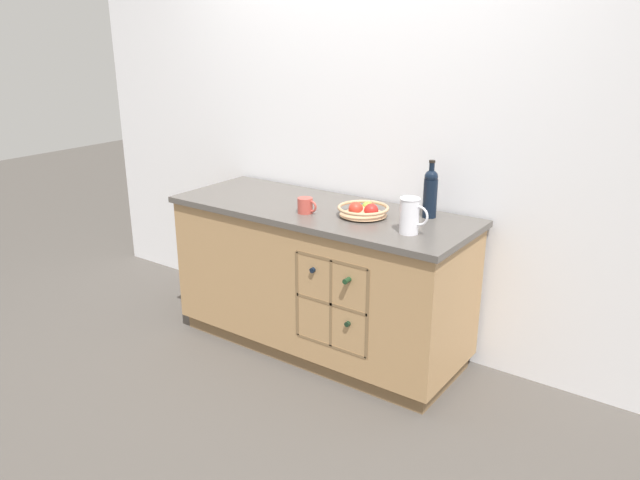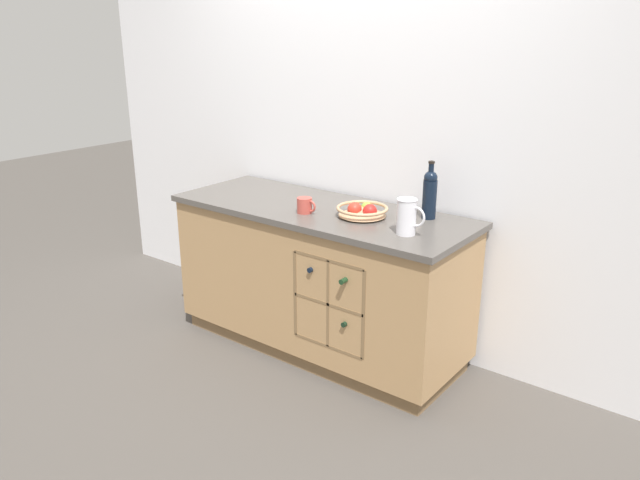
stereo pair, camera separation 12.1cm
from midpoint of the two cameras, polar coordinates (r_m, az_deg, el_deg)
name	(u,v)px [view 2 (the right image)]	position (r m, az deg, el deg)	size (l,w,h in m)	color
ground_plane	(320,345)	(3.89, 0.91, -9.62)	(14.00, 14.00, 0.00)	#4C4742
back_wall	(360,130)	(3.78, 4.57, 10.00)	(4.40, 0.06, 2.55)	white
kitchen_island	(320,278)	(3.69, 0.96, -3.54)	(1.78, 0.70, 0.88)	brown
fruit_bowl	(362,210)	(3.38, 4.90, 2.72)	(0.28, 0.28, 0.09)	tan
white_pitcher	(407,216)	(3.11, 9.08, 2.19)	(0.15, 0.10, 0.18)	white
ceramic_mug	(305,205)	(3.44, -0.37, 3.18)	(0.12, 0.08, 0.09)	#B7473D
standing_wine_bottle	(430,193)	(3.38, 11.02, 4.23)	(0.08, 0.08, 0.31)	black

